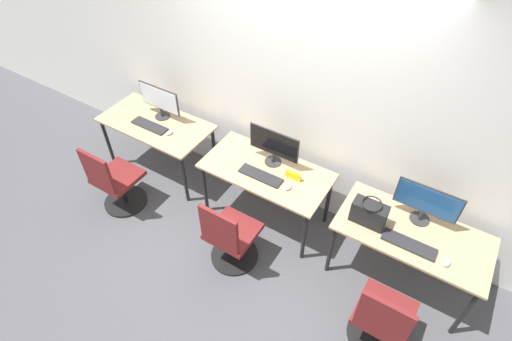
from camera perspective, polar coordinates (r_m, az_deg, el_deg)
name	(u,v)px	position (r m, az deg, el deg)	size (l,w,h in m)	color
ground_plane	(250,235)	(4.32, -0.92, -9.20)	(20.00, 20.00, 0.00)	#4C4C51
wall_back	(292,89)	(3.86, 5.17, 11.54)	(12.00, 0.05, 2.80)	silver
desk_left	(156,127)	(4.75, -14.06, 6.00)	(1.29, 0.65, 0.71)	tan
monitor_left	(160,100)	(4.65, -13.61, 9.70)	(0.54, 0.17, 0.39)	#2D2D2D
keyboard_left	(150,126)	(4.65, -14.95, 6.22)	(0.45, 0.13, 0.02)	#262628
mouse_left	(169,133)	(4.49, -12.28, 5.31)	(0.06, 0.09, 0.03)	silver
office_chair_left	(115,184)	(4.59, -19.45, -1.77)	(0.48, 0.48, 0.88)	black
desk_center	(266,175)	(4.03, 1.47, -0.63)	(1.29, 0.65, 0.71)	tan
monitor_center	(274,145)	(3.91, 2.55, 3.60)	(0.54, 0.17, 0.39)	#2D2D2D
keyboard_center	(261,176)	(3.90, 0.66, -0.73)	(0.45, 0.13, 0.02)	#262628
mouse_center	(288,187)	(3.80, 4.60, -2.38)	(0.06, 0.09, 0.03)	silver
office_chair_center	(230,239)	(3.86, -3.73, -9.71)	(0.48, 0.48, 0.88)	black
desk_right	(411,238)	(3.77, 21.31, -8.94)	(1.29, 0.65, 0.71)	tan
monitor_right	(427,203)	(3.68, 23.21, -4.24)	(0.54, 0.17, 0.39)	#2D2D2D
keyboard_right	(409,244)	(3.61, 21.00, -9.81)	(0.45, 0.13, 0.02)	#262628
mouse_right	(447,262)	(3.61, 25.58, -11.73)	(0.06, 0.09, 0.03)	silver
office_chair_right	(381,321)	(3.58, 17.41, -19.87)	(0.48, 0.48, 0.88)	black
handbag	(369,213)	(3.58, 15.85, -5.86)	(0.30, 0.18, 0.25)	black
placard_center	(293,176)	(3.88, 5.36, -0.72)	(0.16, 0.03, 0.08)	yellow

